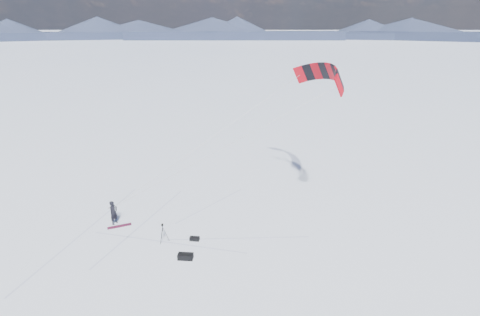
{
  "coord_description": "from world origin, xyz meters",
  "views": [
    {
      "loc": [
        5.73,
        -18.67,
        12.45
      ],
      "look_at": [
        5.77,
        3.85,
        3.78
      ],
      "focal_mm": 26.0,
      "sensor_mm": 36.0,
      "label": 1
    }
  ],
  "objects_px": {
    "snowkiter": "(115,223)",
    "tripod": "(163,230)",
    "snowboard": "(119,226)",
    "gear_bag_a": "(185,256)",
    "gear_bag_b": "(195,239)"
  },
  "relations": [
    {
      "from": "gear_bag_a",
      "to": "gear_bag_b",
      "type": "height_order",
      "value": "gear_bag_a"
    },
    {
      "from": "snowkiter",
      "to": "snowboard",
      "type": "distance_m",
      "value": 0.54
    },
    {
      "from": "snowboard",
      "to": "gear_bag_b",
      "type": "bearing_deg",
      "value": -38.86
    },
    {
      "from": "snowkiter",
      "to": "tripod",
      "type": "xyz_separation_m",
      "value": [
        3.67,
        -2.03,
        0.78
      ]
    },
    {
      "from": "snowkiter",
      "to": "gear_bag_a",
      "type": "relative_size",
      "value": 1.85
    },
    {
      "from": "gear_bag_a",
      "to": "gear_bag_b",
      "type": "relative_size",
      "value": 1.42
    },
    {
      "from": "snowkiter",
      "to": "gear_bag_b",
      "type": "distance_m",
      "value": 5.89
    },
    {
      "from": "tripod",
      "to": "gear_bag_b",
      "type": "height_order",
      "value": "tripod"
    },
    {
      "from": "snowboard",
      "to": "tripod",
      "type": "height_order",
      "value": "tripod"
    },
    {
      "from": "snowkiter",
      "to": "snowboard",
      "type": "height_order",
      "value": "snowkiter"
    },
    {
      "from": "gear_bag_a",
      "to": "gear_bag_b",
      "type": "bearing_deg",
      "value": 85.44
    },
    {
      "from": "snowkiter",
      "to": "snowboard",
      "type": "xyz_separation_m",
      "value": [
        0.4,
        -0.36,
        0.02
      ]
    },
    {
      "from": "snowkiter",
      "to": "tripod",
      "type": "height_order",
      "value": "tripod"
    },
    {
      "from": "snowboard",
      "to": "tripod",
      "type": "bearing_deg",
      "value": -48.9
    },
    {
      "from": "snowboard",
      "to": "gear_bag_a",
      "type": "relative_size",
      "value": 1.69
    }
  ]
}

